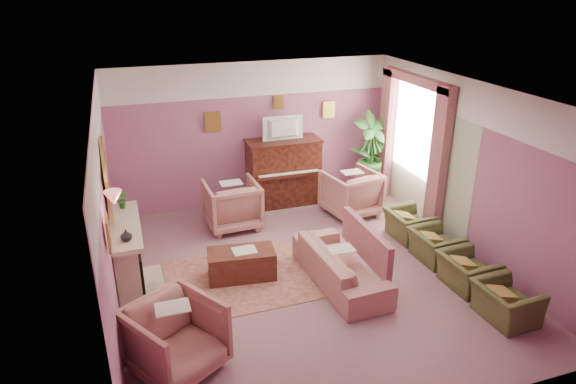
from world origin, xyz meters
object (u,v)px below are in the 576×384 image
object	(u,v)px
floral_armchair_front	(175,335)
olive_chair_b	(468,267)
olive_chair_c	(436,241)
television	(284,127)
coffee_table	(242,264)
olive_chair_a	(506,297)
olive_chair_d	(409,220)
floral_armchair_right	(351,190)
sofa	(341,259)
piano	(283,173)
side_table	(369,177)
floral_armchair_left	(232,202)

from	to	relation	value
floral_armchair_front	olive_chair_b	distance (m)	4.27
floral_armchair_front	olive_chair_c	bearing A→B (deg)	16.18
television	olive_chair_b	bearing A→B (deg)	-66.61
coffee_table	olive_chair_a	bearing A→B (deg)	-34.53
coffee_table	olive_chair_d	bearing A→B (deg)	6.41
olive_chair_d	olive_chair_b	bearing A→B (deg)	-90.00
floral_armchair_front	olive_chair_b	xyz separation A→B (m)	(4.25, 0.41, -0.15)
coffee_table	floral_armchair_right	distance (m)	2.99
sofa	television	bearing A→B (deg)	88.03
piano	olive_chair_b	bearing A→B (deg)	-66.89
piano	sofa	bearing A→B (deg)	-91.93
floral_armchair_front	olive_chair_c	xyz separation A→B (m)	(4.25, 1.23, -0.15)
sofa	olive_chair_a	distance (m)	2.29
olive_chair_a	side_table	world-z (taller)	side_table
floral_armchair_right	olive_chair_d	distance (m)	1.35
floral_armchair_left	olive_chair_b	xyz separation A→B (m)	(2.82, -3.05, -0.15)
piano	floral_armchair_front	bearing A→B (deg)	-122.36
piano	floral_armchair_left	xyz separation A→B (m)	(-1.21, -0.72, -0.17)
piano	olive_chair_b	distance (m)	4.10
sofa	side_table	bearing A→B (deg)	56.56
olive_chair_b	olive_chair_d	xyz separation A→B (m)	(0.00, 1.64, 0.00)
floral_armchair_left	floral_armchair_front	world-z (taller)	same
sofa	olive_chair_a	world-z (taller)	sofa
olive_chair_c	olive_chair_d	xyz separation A→B (m)	(0.00, 0.82, 0.00)
television	olive_chair_b	xyz separation A→B (m)	(1.61, -3.71, -1.27)
floral_armchair_right	olive_chair_a	xyz separation A→B (m)	(0.54, -3.68, -0.15)
sofa	floral_armchair_front	distance (m)	2.78
coffee_table	television	bearing A→B (deg)	58.75
olive_chair_c	side_table	xyz separation A→B (m)	(0.28, 2.90, 0.02)
piano	floral_armchair_right	distance (m)	1.40
floral_armchair_front	olive_chair_d	size ratio (longest dim) A/B	1.24
olive_chair_a	floral_armchair_right	bearing A→B (deg)	98.36
floral_armchair_left	olive_chair_a	size ratio (longest dim) A/B	1.24
coffee_table	side_table	size ratio (longest dim) A/B	1.43
coffee_table	floral_armchair_right	world-z (taller)	floral_armchair_right
piano	olive_chair_a	distance (m)	4.87
coffee_table	olive_chair_a	size ratio (longest dim) A/B	1.29
piano	olive_chair_a	bearing A→B (deg)	-70.69
television	floral_armchair_left	world-z (taller)	television
sofa	olive_chair_c	world-z (taller)	sofa
piano	side_table	size ratio (longest dim) A/B	2.00
olive_chair_c	floral_armchair_left	bearing A→B (deg)	141.70
floral_armchair_right	olive_chair_a	world-z (taller)	floral_armchair_right
floral_armchair_right	floral_armchair_front	size ratio (longest dim) A/B	1.00
floral_armchair_left	olive_chair_b	bearing A→B (deg)	-47.22
floral_armchair_right	olive_chair_c	xyz separation A→B (m)	(0.54, -2.04, -0.15)
olive_chair_b	olive_chair_c	distance (m)	0.82
sofa	olive_chair_d	world-z (taller)	sofa
floral_armchair_front	piano	bearing A→B (deg)	57.64
side_table	floral_armchair_left	bearing A→B (deg)	-167.69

